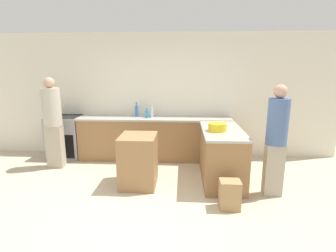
{
  "coord_description": "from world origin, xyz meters",
  "views": [
    {
      "loc": [
        0.61,
        -3.49,
        1.95
      ],
      "look_at": [
        0.35,
        0.96,
        0.96
      ],
      "focal_mm": 28.0,
      "sensor_mm": 36.0,
      "label": 1
    }
  ],
  "objects": [
    {
      "name": "water_bottle_blue",
      "position": [
        -0.4,
        2.07,
        1.04
      ],
      "size": [
        0.07,
        0.07,
        0.32
      ],
      "color": "#386BB7",
      "rests_on": "counter_back"
    },
    {
      "name": "person_by_range",
      "position": [
        -1.93,
        1.37,
        0.97
      ],
      "size": [
        0.35,
        0.35,
        1.78
      ],
      "color": "#ADA38E",
      "rests_on": "ground_plane"
    },
    {
      "name": "mixing_bowl",
      "position": [
        1.18,
        0.83,
        0.98
      ],
      "size": [
        0.3,
        0.3,
        0.14
      ],
      "color": "yellow",
      "rests_on": "counter_peninsula"
    },
    {
      "name": "dish_soap_bottle",
      "position": [
        -0.16,
        1.97,
        1.0
      ],
      "size": [
        0.09,
        0.09,
        0.2
      ],
      "color": "#338CBF",
      "rests_on": "counter_back"
    },
    {
      "name": "ground_plane",
      "position": [
        0.0,
        0.0,
        0.0
      ],
      "size": [
        14.0,
        14.0,
        0.0
      ],
      "primitive_type": "plane",
      "color": "beige"
    },
    {
      "name": "vinegar_bottle_clear",
      "position": [
        -0.06,
        2.0,
        1.03
      ],
      "size": [
        0.06,
        0.06,
        0.28
      ],
      "color": "silver",
      "rests_on": "counter_back"
    },
    {
      "name": "person_at_peninsula",
      "position": [
        2.01,
        0.4,
        0.94
      ],
      "size": [
        0.31,
        0.31,
        1.72
      ],
      "color": "#ADA38E",
      "rests_on": "ground_plane"
    },
    {
      "name": "counter_back",
      "position": [
        0.0,
        2.0,
        0.46
      ],
      "size": [
        3.27,
        0.62,
        0.92
      ],
      "color": "olive",
      "rests_on": "ground_plane"
    },
    {
      "name": "island_table",
      "position": [
        -0.13,
        0.65,
        0.43
      ],
      "size": [
        0.59,
        0.68,
        0.86
      ],
      "color": "#997047",
      "rests_on": "ground_plane"
    },
    {
      "name": "paper_bag",
      "position": [
        1.28,
        -0.06,
        0.21
      ],
      "size": [
        0.29,
        0.23,
        0.42
      ],
      "color": "#A88456",
      "rests_on": "ground_plane"
    },
    {
      "name": "range_oven",
      "position": [
        -1.99,
        1.99,
        0.46
      ],
      "size": [
        0.71,
        0.6,
        0.93
      ],
      "color": "#99999E",
      "rests_on": "ground_plane"
    },
    {
      "name": "wall_back",
      "position": [
        0.0,
        2.32,
        1.35
      ],
      "size": [
        8.0,
        0.06,
        2.7
      ],
      "color": "silver",
      "rests_on": "ground_plane"
    },
    {
      "name": "counter_peninsula",
      "position": [
        1.29,
        0.96,
        0.46
      ],
      "size": [
        0.69,
        1.51,
        0.92
      ],
      "color": "olive",
      "rests_on": "ground_plane"
    }
  ]
}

